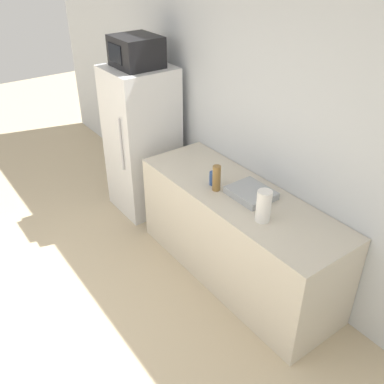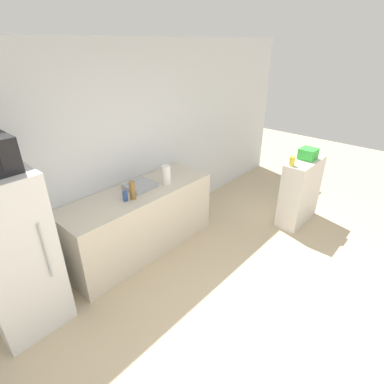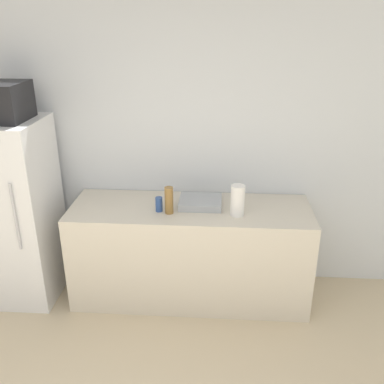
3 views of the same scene
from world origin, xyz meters
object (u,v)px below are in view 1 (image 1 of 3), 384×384
Objects in this scene: refrigerator at (142,141)px; paper_towel_roll at (264,206)px; bottle_short at (213,178)px; microwave at (136,51)px; bottle_tall at (217,178)px.

refrigerator reaches higher than paper_towel_roll.
refrigerator reaches higher than bottle_short.
microwave reaches higher than refrigerator.
microwave is at bearing 177.49° from bottle_tall.
refrigerator reaches higher than bottle_tall.
microwave is 3.70× the size of bottle_short.
refrigerator is at bearing 177.44° from bottle_tall.
paper_towel_roll is (1.90, -0.06, -0.76)m from microwave.
bottle_tall is (1.34, -0.06, -0.77)m from microwave.
bottle_tall is at bearing -2.56° from refrigerator.
refrigerator is 1.91m from paper_towel_roll.
bottle_short is at bearing -1.35° from refrigerator.
bottle_tall is 1.85× the size of bottle_short.
paper_towel_roll is (1.90, -0.06, 0.20)m from refrigerator.
refrigerator is at bearing 178.26° from paper_towel_roll.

